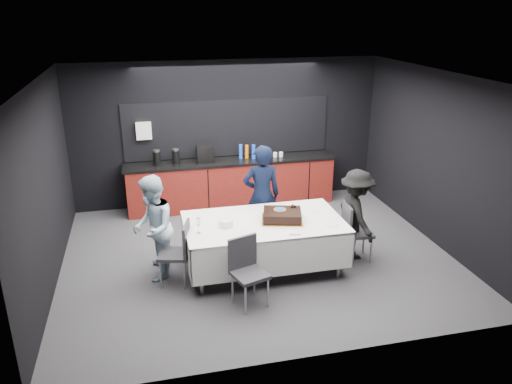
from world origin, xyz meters
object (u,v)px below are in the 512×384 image
party_table (264,230)px  champagne_flute (198,223)px  chair_left (179,249)px  person_left (153,228)px  person_right (356,214)px  person_center (262,196)px  cake_assembly (282,215)px  chair_near (247,266)px  chair_right (353,228)px  plate_stack (226,223)px

party_table → champagne_flute: size_ratio=10.36×
champagne_flute → chair_left: 0.49m
person_left → person_right: 3.08m
party_table → champagne_flute: 1.04m
person_center → person_left: size_ratio=1.10×
cake_assembly → champagne_flute: 1.26m
party_table → chair_near: bearing=-117.7°
champagne_flute → person_center: 1.55m
chair_right → person_center: bearing=144.7°
party_table → person_left: person_left is taller
party_table → chair_right: size_ratio=2.51×
cake_assembly → plate_stack: cake_assembly is taller
chair_left → person_left: bearing=140.1°
cake_assembly → chair_left: size_ratio=0.75×
plate_stack → champagne_flute: size_ratio=0.92×
plate_stack → chair_near: (0.13, -0.79, -0.30)m
chair_left → chair_right: same height
cake_assembly → person_left: (-1.87, 0.18, -0.08)m
plate_stack → person_right: size_ratio=0.14×
person_center → person_left: bearing=21.8°
chair_right → person_center: person_center is taller
plate_stack → chair_left: bearing=-172.7°
chair_left → plate_stack: bearing=7.3°
champagne_flute → cake_assembly: bearing=7.4°
chair_near → party_table: bearing=62.3°
person_center → person_right: person_center is taller
champagne_flute → chair_near: champagne_flute is taller
plate_stack → person_center: bearing=50.1°
person_center → person_right: 1.53m
chair_right → person_right: 0.21m
chair_right → person_right: bearing=50.9°
person_center → party_table: bearing=78.6°
cake_assembly → chair_near: (-0.71, -0.81, -0.32)m
champagne_flute → person_right: 2.48m
chair_near → person_right: person_right is taller
chair_left → person_center: size_ratio=0.55×
champagne_flute → party_table: bearing=11.1°
party_table → chair_near: 0.95m
plate_stack → chair_left: (-0.69, -0.09, -0.30)m
cake_assembly → person_right: (1.21, 0.08, -0.14)m
chair_right → chair_near: same height
chair_near → person_left: (-1.16, 0.98, 0.24)m
plate_stack → chair_right: size_ratio=0.22×
chair_near → cake_assembly: bearing=48.6°
party_table → person_right: 1.48m
chair_left → party_table: bearing=6.3°
person_center → person_right: (1.30, -0.79, -0.13)m
person_right → champagne_flute: bearing=92.7°
chair_right → champagne_flute: bearing=-176.2°
plate_stack → person_center: person_center is taller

